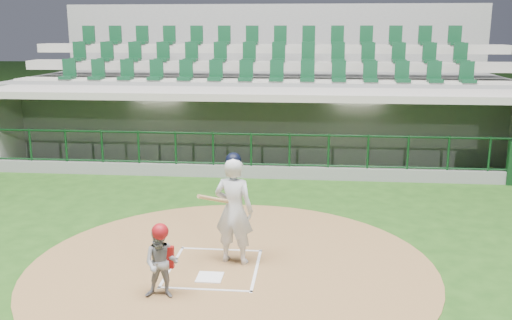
{
  "coord_description": "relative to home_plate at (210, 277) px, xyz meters",
  "views": [
    {
      "loc": [
        1.64,
        -9.49,
        4.13
      ],
      "look_at": [
        0.46,
        2.6,
        1.3
      ],
      "focal_mm": 40.0,
      "sensor_mm": 36.0,
      "label": 1
    }
  ],
  "objects": [
    {
      "name": "ground",
      "position": [
        0.0,
        0.7,
        -0.02
      ],
      "size": [
        120.0,
        120.0,
        0.0
      ],
      "primitive_type": "plane",
      "color": "#1C4212",
      "rests_on": "ground"
    },
    {
      "name": "dirt_circle",
      "position": [
        0.3,
        0.5,
        -0.02
      ],
      "size": [
        7.2,
        7.2,
        0.01
      ],
      "primitive_type": "cylinder",
      "color": "brown",
      "rests_on": "ground"
    },
    {
      "name": "home_plate",
      "position": [
        0.0,
        0.0,
        0.0
      ],
      "size": [
        0.43,
        0.43,
        0.02
      ],
      "primitive_type": "cube",
      "color": "white",
      "rests_on": "dirt_circle"
    },
    {
      "name": "batter_box_chalk",
      "position": [
        0.0,
        0.4,
        -0.0
      ],
      "size": [
        1.55,
        1.8,
        0.01
      ],
      "color": "silver",
      "rests_on": "ground"
    },
    {
      "name": "dugout_structure",
      "position": [
        0.09,
        8.55,
        0.94
      ],
      "size": [
        16.4,
        3.7,
        3.0
      ],
      "color": "gray",
      "rests_on": "ground"
    },
    {
      "name": "seating_deck",
      "position": [
        0.0,
        11.61,
        1.4
      ],
      "size": [
        17.0,
        6.72,
        5.15
      ],
      "color": "slate",
      "rests_on": "ground"
    },
    {
      "name": "batter",
      "position": [
        0.32,
        0.71,
        0.99
      ],
      "size": [
        0.93,
        0.94,
        2.02
      ],
      "color": "silver",
      "rests_on": "dirt_circle"
    },
    {
      "name": "catcher",
      "position": [
        -0.61,
        -0.75,
        0.59
      ],
      "size": [
        0.57,
        0.45,
        1.21
      ],
      "color": "gray",
      "rests_on": "dirt_circle"
    }
  ]
}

